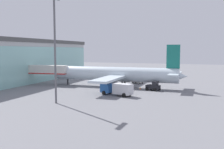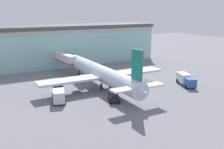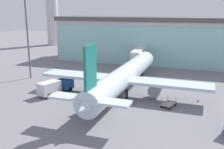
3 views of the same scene
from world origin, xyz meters
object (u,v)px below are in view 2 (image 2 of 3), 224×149
at_px(safety_cone_wingtip, 146,79).
at_px(safety_cone_nose, 110,95).
at_px(baggage_cart, 141,84).
at_px(airplane, 102,74).
at_px(pushback_tug, 114,97).
at_px(catering_truck, 58,94).
at_px(fuel_truck, 186,79).
at_px(jet_bridge, 63,58).

bearing_deg(safety_cone_wingtip, safety_cone_nose, -152.65).
height_order(baggage_cart, safety_cone_wingtip, baggage_cart).
distance_m(baggage_cart, safety_cone_wingtip, 5.89).
bearing_deg(airplane, pushback_tug, 166.82).
bearing_deg(catering_truck, safety_cone_wingtip, -63.92).
distance_m(airplane, pushback_tug, 10.87).
bearing_deg(safety_cone_nose, airplane, 78.61).
xyz_separation_m(catering_truck, baggage_cart, (20.65, 1.28, -0.97)).
height_order(airplane, pushback_tug, airplane).
xyz_separation_m(baggage_cart, safety_cone_nose, (-10.17, -3.50, -0.23)).
bearing_deg(catering_truck, fuel_truck, -81.32).
bearing_deg(jet_bridge, baggage_cart, -160.34).
bearing_deg(pushback_tug, safety_cone_wingtip, -33.55).
bearing_deg(jet_bridge, catering_truck, 154.72).
bearing_deg(fuel_truck, pushback_tug, -63.75).
distance_m(jet_bridge, pushback_tug, 31.47).
bearing_deg(fuel_truck, airplane, -92.86).
distance_m(airplane, fuel_truck, 20.69).
xyz_separation_m(jet_bridge, safety_cone_nose, (1.60, -27.83, -3.87)).
relative_size(fuel_truck, safety_cone_nose, 13.85).
bearing_deg(safety_cone_wingtip, baggage_cart, -137.22).
relative_size(catering_truck, pushback_tug, 2.10).
distance_m(fuel_truck, safety_cone_nose, 20.57).
height_order(jet_bridge, airplane, airplane).
distance_m(jet_bridge, fuel_truck, 36.24).
bearing_deg(safety_cone_nose, safety_cone_wingtip, 27.35).
bearing_deg(safety_cone_wingtip, catering_truck, -168.07).
distance_m(catering_truck, pushback_tug, 11.28).
relative_size(catering_truck, baggage_cart, 2.44).
bearing_deg(pushback_tug, safety_cone_nose, 8.55).
xyz_separation_m(safety_cone_nose, safety_cone_wingtip, (14.49, 7.49, 0.00)).
bearing_deg(safety_cone_wingtip, airplane, -177.45).
bearing_deg(baggage_cart, pushback_tug, -42.53).
relative_size(baggage_cart, pushback_tug, 0.86).
bearing_deg(jet_bridge, fuel_truck, -148.42).
distance_m(baggage_cart, pushback_tug, 12.96).
distance_m(catering_truck, baggage_cart, 20.71).
distance_m(pushback_tug, safety_cone_nose, 3.61).
height_order(airplane, baggage_cart, airplane).
xyz_separation_m(airplane, fuel_truck, (19.13, -7.66, -1.92)).
bearing_deg(pushback_tug, fuel_truck, -62.00).
relative_size(catering_truck, fuel_truck, 1.00).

